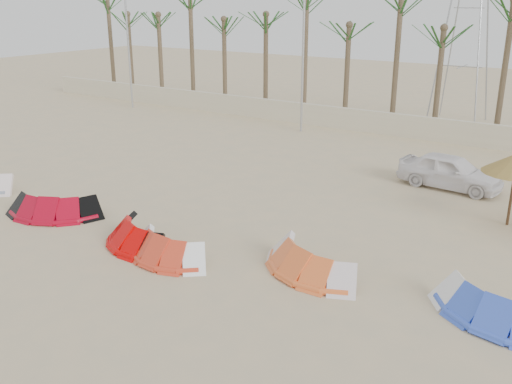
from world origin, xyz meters
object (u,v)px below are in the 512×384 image
Objects in this scene: kite_red_left at (60,204)px; kite_blue at (507,303)px; kite_red_right at (172,245)px; kite_orange at (314,257)px; car at (450,171)px; kite_red_mid at (141,232)px.

kite_red_left is 1.01× the size of kite_blue.
kite_red_right and kite_orange have the same top height.
car is at bearing 83.23° from kite_orange.
car is at bearing 59.12° from kite_red_mid.
kite_blue is (10.90, 1.69, 0.00)m from kite_red_mid.
kite_red_right is at bearing -158.08° from kite_orange.
kite_orange is at bearing 178.28° from car.
kite_red_left is 15.32m from kite_blue.
kite_red_mid is (4.36, -0.28, -0.00)m from kite_red_left.
kite_red_mid is 5.78m from kite_orange.
car is (1.18, 9.93, 0.31)m from kite_orange.
kite_red_right is 12.71m from car.
kite_red_left is 10.03m from kite_orange.
kite_red_mid and kite_blue have the same top height.
kite_red_mid is at bearing 171.47° from kite_red_right.
kite_orange is at bearing 6.45° from kite_red_left.
kite_blue is at bearing -151.84° from car.
kite_red_right is (5.89, -0.51, -0.00)m from kite_red_left.
kite_red_left and kite_orange have the same top height.
kite_red_left is 1.27× the size of kite_red_right.
car reaches higher than kite_red_mid.
car reaches higher than kite_orange.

